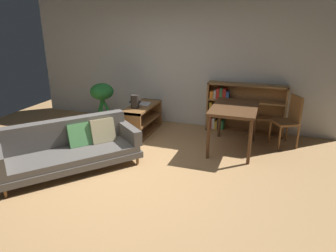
# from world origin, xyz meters

# --- Properties ---
(ground_plane) EXTENTS (8.16, 8.16, 0.00)m
(ground_plane) POSITION_xyz_m (0.00, 0.00, 0.00)
(ground_plane) COLOR tan
(back_wall_panel) EXTENTS (6.80, 0.10, 2.70)m
(back_wall_panel) POSITION_xyz_m (0.00, 2.70, 1.35)
(back_wall_panel) COLOR silver
(back_wall_panel) RESTS_ON ground_plane
(fabric_couch) EXTENTS (1.95, 2.12, 0.74)m
(fabric_couch) POSITION_xyz_m (-0.84, -0.03, 0.34)
(fabric_couch) COLOR brown
(fabric_couch) RESTS_ON ground_plane
(media_console) EXTENTS (0.44, 1.13, 0.58)m
(media_console) POSITION_xyz_m (-0.42, 1.78, 0.29)
(media_console) COLOR brown
(media_console) RESTS_ON ground_plane
(open_laptop) EXTENTS (0.45, 0.35, 0.07)m
(open_laptop) POSITION_xyz_m (-0.47, 1.89, 0.60)
(open_laptop) COLOR silver
(open_laptop) RESTS_ON media_console
(desk_speaker) EXTENTS (0.16, 0.16, 0.26)m
(desk_speaker) POSITION_xyz_m (-0.47, 1.58, 0.71)
(desk_speaker) COLOR #2D2823
(desk_speaker) RESTS_ON media_console
(potted_floor_plant) EXTENTS (0.49, 0.49, 0.96)m
(potted_floor_plant) POSITION_xyz_m (-1.37, 1.86, 0.66)
(potted_floor_plant) COLOR #9E9389
(potted_floor_plant) RESTS_ON ground_plane
(dining_table) EXTENTS (0.77, 1.17, 0.80)m
(dining_table) POSITION_xyz_m (1.46, 1.55, 0.70)
(dining_table) COLOR #56351E
(dining_table) RESTS_ON ground_plane
(dining_chair_near) EXTENTS (0.53, 0.54, 0.95)m
(dining_chair_near) POSITION_xyz_m (2.39, 2.05, 0.52)
(dining_chair_near) COLOR brown
(dining_chair_near) RESTS_ON ground_plane
(bookshelf) EXTENTS (1.56, 0.28, 1.02)m
(bookshelf) POSITION_xyz_m (1.45, 2.53, 0.50)
(bookshelf) COLOR olive
(bookshelf) RESTS_ON ground_plane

